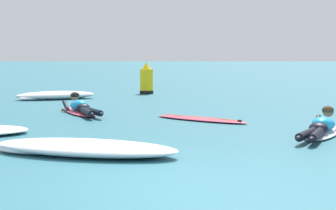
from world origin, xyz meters
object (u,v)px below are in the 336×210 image
object	(u,v)px
drifting_surfboard	(201,119)
channel_marker_buoy	(146,81)
surfer_near	(322,128)
surfer_far	(81,108)

from	to	relation	value
drifting_surfboard	channel_marker_buoy	bearing A→B (deg)	102.37
surfer_near	surfer_far	distance (m)	5.93
surfer_far	drifting_surfboard	size ratio (longest dim) A/B	1.16
surfer_near	surfer_far	xyz separation A→B (m)	(-4.91, 3.33, -0.01)
surfer_far	channel_marker_buoy	distance (m)	6.31
surfer_near	surfer_far	size ratio (longest dim) A/B	0.94
surfer_near	drifting_surfboard	distance (m)	2.96
surfer_near	channel_marker_buoy	bearing A→B (deg)	111.15
surfer_far	surfer_near	bearing A→B (deg)	-34.10
surfer_near	channel_marker_buoy	xyz separation A→B (m)	(-3.68, 9.50, 0.30)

